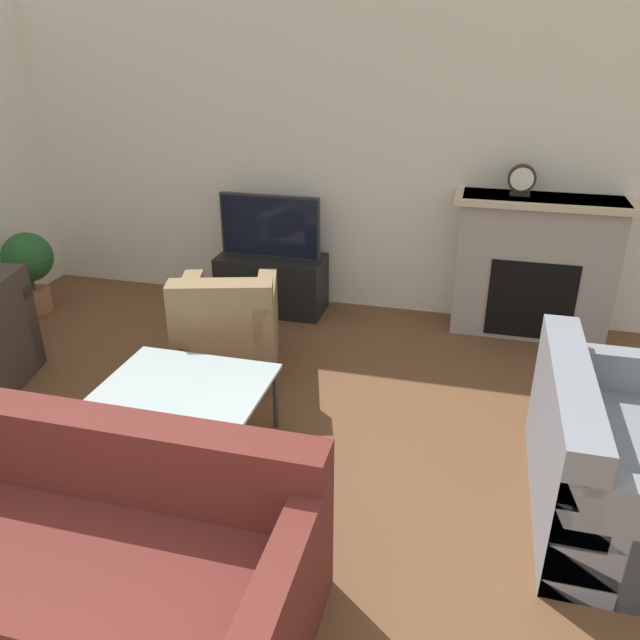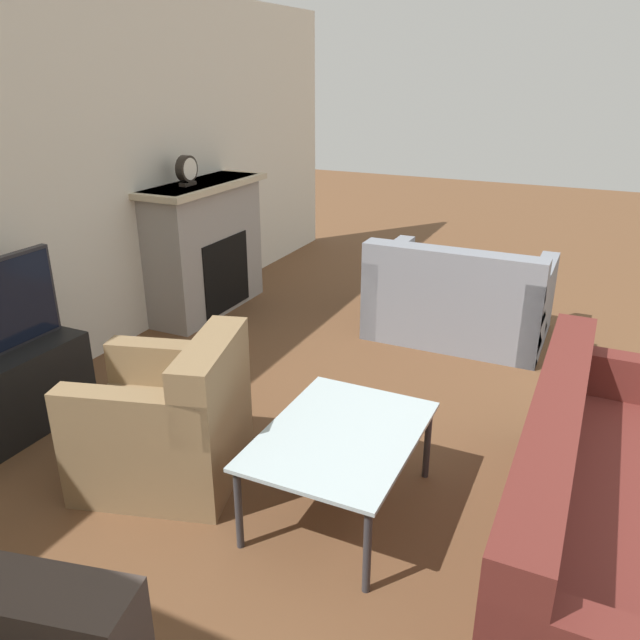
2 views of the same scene
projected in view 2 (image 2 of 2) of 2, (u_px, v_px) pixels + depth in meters
wall_back at (5, 195)px, 3.93m from camera, size 8.93×0.06×2.70m
fireplace at (206, 245)px, 5.59m from camera, size 1.37×0.47×1.18m
tv_stand at (7, 393)px, 3.78m from camera, size 0.97×0.45×0.52m
couch_sectional at (614, 524)px, 2.65m from camera, size 2.07×0.90×0.82m
couch_loveseat at (458, 302)px, 5.17m from camera, size 0.98×1.40×0.82m
armchair_accent at (169, 428)px, 3.34m from camera, size 0.92×0.97×0.82m
coffee_table at (341, 440)px, 3.04m from camera, size 0.98×0.71×0.45m
mantel_clock at (187, 170)px, 5.17m from camera, size 0.22×0.07×0.25m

